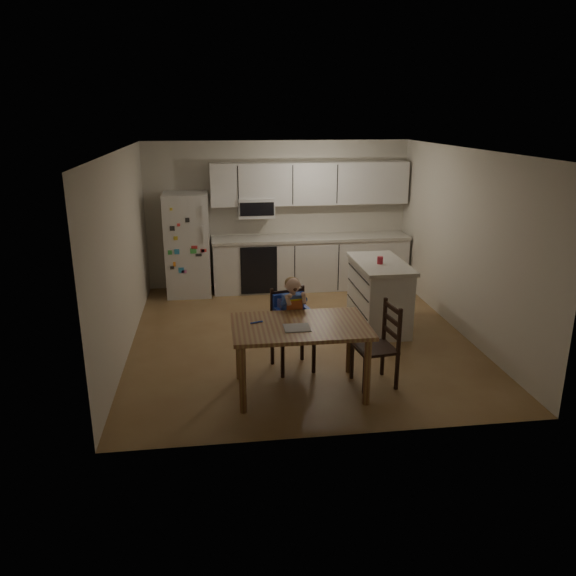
# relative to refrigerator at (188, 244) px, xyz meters

# --- Properties ---
(room) EXTENTS (4.52, 5.01, 2.51)m
(room) POSITION_rel_refrigerator_xyz_m (1.55, -1.67, 0.40)
(room) COLOR brown
(room) RESTS_ON ground
(refrigerator) EXTENTS (0.72, 0.70, 1.70)m
(refrigerator) POSITION_rel_refrigerator_xyz_m (0.00, 0.00, 0.00)
(refrigerator) COLOR silver
(refrigerator) RESTS_ON ground
(kitchen_run) EXTENTS (3.37, 0.62, 2.15)m
(kitchen_run) POSITION_rel_refrigerator_xyz_m (2.05, 0.09, 0.03)
(kitchen_run) COLOR silver
(kitchen_run) RESTS_ON ground
(kitchen_island) EXTENTS (0.68, 1.29, 0.95)m
(kitchen_island) POSITION_rel_refrigerator_xyz_m (2.73, -1.91, -0.37)
(kitchen_island) COLOR silver
(kitchen_island) RESTS_ON ground
(red_cup) EXTENTS (0.08, 0.08, 0.10)m
(red_cup) POSITION_rel_refrigerator_xyz_m (2.69, -2.00, 0.15)
(red_cup) COLOR #B72231
(red_cup) RESTS_ON kitchen_island
(dining_table) EXTENTS (1.46, 0.94, 0.78)m
(dining_table) POSITION_rel_refrigerator_xyz_m (1.32, -3.70, -0.17)
(dining_table) COLOR brown
(dining_table) RESTS_ON ground
(napkin) EXTENTS (0.27, 0.24, 0.01)m
(napkin) POSITION_rel_refrigerator_xyz_m (1.26, -3.81, -0.06)
(napkin) COLOR #A1A1A5
(napkin) RESTS_ON dining_table
(toddler_spoon) EXTENTS (0.12, 0.06, 0.02)m
(toddler_spoon) POSITION_rel_refrigerator_xyz_m (0.85, -3.60, -0.06)
(toddler_spoon) COLOR #223FBD
(toddler_spoon) RESTS_ON dining_table
(chair_booster) EXTENTS (0.50, 0.50, 1.14)m
(chair_booster) POSITION_rel_refrigerator_xyz_m (1.31, -3.09, -0.16)
(chair_booster) COLOR black
(chair_booster) RESTS_ON ground
(chair_side) EXTENTS (0.47, 0.47, 0.95)m
(chair_side) POSITION_rel_refrigerator_xyz_m (2.26, -3.64, -0.31)
(chair_side) COLOR black
(chair_side) RESTS_ON ground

